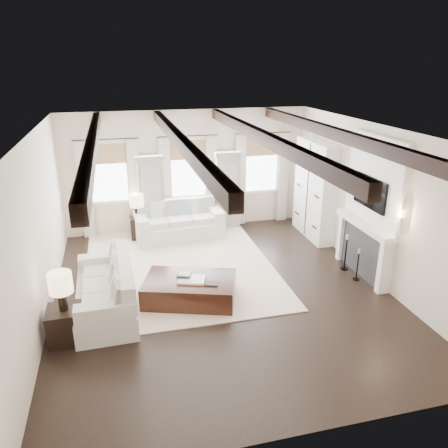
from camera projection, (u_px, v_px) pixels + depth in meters
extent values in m
plane|color=black|center=(221.00, 291.00, 8.81)|extent=(7.50, 7.50, 0.00)
cube|color=beige|center=(188.00, 171.00, 11.65)|extent=(6.50, 0.04, 3.20)
cube|color=beige|center=(301.00, 327.00, 4.84)|extent=(6.50, 0.04, 3.20)
cube|color=beige|center=(38.00, 232.00, 7.51)|extent=(0.04, 7.50, 3.20)
cube|color=beige|center=(374.00, 204.00, 8.99)|extent=(0.04, 7.50, 3.20)
cube|color=white|center=(221.00, 131.00, 7.68)|extent=(6.50, 7.50, 0.04)
cube|color=black|center=(92.00, 143.00, 7.22)|extent=(0.16, 7.40, 0.22)
cube|color=black|center=(179.00, 140.00, 7.55)|extent=(0.16, 7.40, 0.22)
cube|color=black|center=(261.00, 136.00, 7.90)|extent=(0.16, 7.40, 0.22)
cube|color=black|center=(334.00, 133.00, 8.23)|extent=(0.16, 7.40, 0.22)
cube|color=white|center=(109.00, 174.00, 11.14)|extent=(0.90, 0.03, 1.45)
cube|color=#9A7953|center=(107.00, 154.00, 10.90)|extent=(0.94, 0.04, 0.50)
cube|color=beige|center=(85.00, 191.00, 11.04)|extent=(0.28, 0.08, 2.50)
cube|color=beige|center=(135.00, 188.00, 11.32)|extent=(0.28, 0.08, 2.50)
cylinder|color=black|center=(105.00, 139.00, 10.72)|extent=(1.60, 0.02, 0.02)
cube|color=white|center=(188.00, 169.00, 11.60)|extent=(0.90, 0.03, 1.45)
cube|color=#9A7953|center=(188.00, 150.00, 11.36)|extent=(0.94, 0.04, 0.50)
cube|color=beige|center=(166.00, 186.00, 11.51)|extent=(0.28, 0.08, 2.50)
cube|color=beige|center=(212.00, 183.00, 11.79)|extent=(0.28, 0.08, 2.50)
cylinder|color=black|center=(188.00, 136.00, 11.19)|extent=(1.60, 0.02, 0.02)
cube|color=white|center=(261.00, 165.00, 12.07)|extent=(0.90, 0.03, 1.45)
cube|color=#9A7953|center=(262.00, 146.00, 11.83)|extent=(0.94, 0.04, 0.50)
cube|color=beige|center=(240.00, 181.00, 11.97)|extent=(0.28, 0.08, 2.50)
cube|color=beige|center=(283.00, 178.00, 12.26)|extent=(0.28, 0.08, 2.50)
cylinder|color=black|center=(263.00, 133.00, 11.65)|extent=(1.60, 0.02, 0.02)
cube|color=#A59F91|center=(151.00, 197.00, 11.43)|extent=(0.64, 0.38, 2.00)
cube|color=#B2B7BA|center=(152.00, 194.00, 11.19)|extent=(0.48, 0.02, 1.40)
cube|color=#A59F91|center=(149.00, 158.00, 11.05)|extent=(0.70, 0.42, 0.12)
cube|color=#A59F91|center=(227.00, 192.00, 11.89)|extent=(0.64, 0.38, 2.00)
cube|color=#B2B7BA|center=(229.00, 189.00, 11.66)|extent=(0.48, 0.02, 1.40)
cube|color=#A59F91|center=(227.00, 154.00, 11.52)|extent=(0.70, 0.42, 0.12)
cube|color=#272729|center=(364.00, 251.00, 9.34)|extent=(0.18, 1.50, 1.10)
cube|color=black|center=(362.00, 257.00, 9.38)|extent=(0.10, 0.90, 0.70)
cube|color=white|center=(385.00, 267.00, 8.58)|extent=(0.26, 0.14, 1.10)
cube|color=white|center=(344.00, 237.00, 10.07)|extent=(0.26, 0.14, 1.10)
cube|color=white|center=(365.00, 224.00, 9.10)|extent=(0.32, 1.90, 0.12)
cube|color=white|center=(375.00, 180.00, 8.80)|extent=(0.10, 1.90, 1.80)
cube|color=black|center=(370.00, 193.00, 8.87)|extent=(0.07, 1.10, 0.64)
cylinder|color=#FFD899|center=(402.00, 214.00, 7.96)|extent=(0.10, 0.10, 0.14)
cube|color=silver|center=(315.00, 190.00, 11.20)|extent=(0.40, 1.70, 2.50)
cube|color=black|center=(307.00, 190.00, 11.15)|extent=(0.01, 0.02, 2.40)
cube|color=beige|center=(179.00, 266.00, 9.84)|extent=(4.08, 4.88, 0.02)
cube|color=silver|center=(179.00, 230.00, 11.41)|extent=(2.31, 1.17, 0.43)
cube|color=silver|center=(175.00, 208.00, 11.59)|extent=(2.15, 0.39, 0.53)
cube|color=silver|center=(141.00, 221.00, 11.00)|extent=(0.35, 0.98, 0.28)
cube|color=silver|center=(215.00, 213.00, 11.58)|extent=(0.35, 0.98, 0.28)
cube|color=silver|center=(156.00, 223.00, 11.08)|extent=(0.64, 0.68, 0.15)
cube|color=silver|center=(179.00, 220.00, 11.27)|extent=(0.64, 0.68, 0.15)
cube|color=silver|center=(203.00, 217.00, 11.45)|extent=(0.64, 0.68, 0.15)
cube|color=#759BAE|center=(146.00, 212.00, 11.19)|extent=(0.46, 0.26, 0.47)
cube|color=silver|center=(159.00, 211.00, 11.28)|extent=(0.46, 0.26, 0.47)
cube|color=#BEB89F|center=(171.00, 209.00, 11.37)|extent=(0.46, 0.26, 0.47)
cube|color=#759BAE|center=(183.00, 208.00, 11.47)|extent=(0.46, 0.26, 0.47)
cube|color=silver|center=(195.00, 207.00, 11.56)|extent=(0.46, 0.26, 0.47)
cube|color=#BEB89F|center=(206.00, 206.00, 11.65)|extent=(0.46, 0.26, 0.47)
cube|color=silver|center=(106.00, 301.00, 8.05)|extent=(1.06, 2.27, 0.43)
cube|color=silver|center=(126.00, 275.00, 7.97)|extent=(0.28, 2.15, 0.54)
cube|color=silver|center=(103.00, 261.00, 8.81)|extent=(0.97, 0.30, 0.28)
cube|color=silver|center=(105.00, 312.00, 7.03)|extent=(0.97, 0.30, 0.28)
cube|color=silver|center=(101.00, 272.00, 8.49)|extent=(0.66, 0.61, 0.15)
cube|color=silver|center=(101.00, 287.00, 7.93)|extent=(0.66, 0.61, 0.15)
cube|color=silver|center=(102.00, 305.00, 7.37)|extent=(0.66, 0.61, 0.15)
cube|color=#759BAE|center=(114.00, 256.00, 8.64)|extent=(0.24, 0.45, 0.47)
cube|color=silver|center=(114.00, 263.00, 8.35)|extent=(0.24, 0.45, 0.47)
cube|color=#BEB89F|center=(115.00, 271.00, 8.06)|extent=(0.24, 0.45, 0.47)
cube|color=#759BAE|center=(115.00, 278.00, 7.77)|extent=(0.24, 0.45, 0.47)
cube|color=silver|center=(116.00, 287.00, 7.48)|extent=(0.24, 0.45, 0.47)
cube|color=#BEB89F|center=(117.00, 296.00, 7.19)|extent=(0.24, 0.45, 0.47)
cube|color=black|center=(190.00, 290.00, 8.41)|extent=(1.97, 1.57, 0.45)
cube|color=white|center=(192.00, 280.00, 8.28)|extent=(0.60, 0.52, 0.04)
cube|color=#262628|center=(184.00, 275.00, 8.35)|extent=(0.31, 0.27, 0.04)
cube|color=beige|center=(185.00, 274.00, 8.33)|extent=(0.26, 0.23, 0.03)
cube|color=#262628|center=(211.00, 284.00, 8.14)|extent=(0.28, 0.25, 0.03)
cube|color=black|center=(66.00, 324.00, 7.20)|extent=(0.58, 0.58, 0.58)
cylinder|color=black|center=(63.00, 301.00, 7.04)|extent=(0.15, 0.15, 0.32)
cylinder|color=#F9D89E|center=(60.00, 283.00, 6.92)|extent=(0.38, 0.38, 0.34)
cube|color=black|center=(139.00, 228.00, 11.32)|extent=(0.39, 0.39, 0.59)
cylinder|color=black|center=(137.00, 212.00, 11.16)|extent=(0.14, 0.14, 0.30)
cylinder|color=#F9D89E|center=(137.00, 200.00, 11.06)|extent=(0.35, 0.35, 0.31)
cylinder|color=black|center=(356.00, 279.00, 9.28)|extent=(0.14, 0.14, 0.02)
cylinder|color=black|center=(357.00, 266.00, 9.17)|extent=(0.03, 0.03, 0.62)
cylinder|color=beige|center=(359.00, 251.00, 9.05)|extent=(0.05, 0.05, 0.09)
cylinder|color=black|center=(344.00, 269.00, 9.74)|extent=(0.17, 0.17, 0.02)
cylinder|color=black|center=(346.00, 254.00, 9.62)|extent=(0.03, 0.03, 0.73)
cylinder|color=beige|center=(347.00, 237.00, 9.48)|extent=(0.06, 0.06, 0.10)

